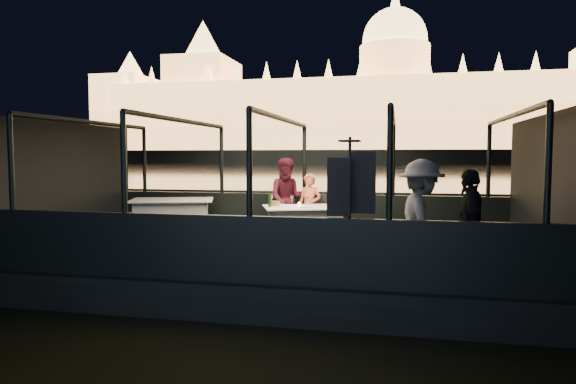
% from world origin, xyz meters
% --- Properties ---
extents(river_water, '(500.00, 500.00, 0.00)m').
position_xyz_m(river_water, '(0.00, 80.00, 0.00)').
color(river_water, black).
rests_on(river_water, ground).
extents(boat_hull, '(8.60, 4.40, 1.00)m').
position_xyz_m(boat_hull, '(0.00, 0.00, 0.00)').
color(boat_hull, black).
rests_on(boat_hull, river_water).
extents(boat_deck, '(8.00, 4.00, 0.04)m').
position_xyz_m(boat_deck, '(0.00, 0.00, 0.48)').
color(boat_deck, black).
rests_on(boat_deck, boat_hull).
extents(gunwale_port, '(8.00, 0.08, 0.90)m').
position_xyz_m(gunwale_port, '(0.00, 2.00, 0.95)').
color(gunwale_port, black).
rests_on(gunwale_port, boat_deck).
extents(gunwale_starboard, '(8.00, 0.08, 0.90)m').
position_xyz_m(gunwale_starboard, '(0.00, -2.00, 0.95)').
color(gunwale_starboard, black).
rests_on(gunwale_starboard, boat_deck).
extents(cabin_glass_port, '(8.00, 0.02, 1.40)m').
position_xyz_m(cabin_glass_port, '(0.00, 2.00, 2.10)').
color(cabin_glass_port, '#99B2B2').
rests_on(cabin_glass_port, gunwale_port).
extents(cabin_glass_starboard, '(8.00, 0.02, 1.40)m').
position_xyz_m(cabin_glass_starboard, '(0.00, -2.00, 2.10)').
color(cabin_glass_starboard, '#99B2B2').
rests_on(cabin_glass_starboard, gunwale_starboard).
extents(cabin_roof_glass, '(8.00, 4.00, 0.02)m').
position_xyz_m(cabin_roof_glass, '(0.00, 0.00, 2.80)').
color(cabin_roof_glass, '#99B2B2').
rests_on(cabin_roof_glass, boat_deck).
extents(end_wall_fore, '(0.02, 4.00, 2.30)m').
position_xyz_m(end_wall_fore, '(-4.00, 0.00, 1.65)').
color(end_wall_fore, black).
rests_on(end_wall_fore, boat_deck).
extents(end_wall_aft, '(0.02, 4.00, 2.30)m').
position_xyz_m(end_wall_aft, '(4.00, 0.00, 1.65)').
color(end_wall_aft, black).
rests_on(end_wall_aft, boat_deck).
extents(canopy_ribs, '(8.00, 4.00, 2.30)m').
position_xyz_m(canopy_ribs, '(0.00, 0.00, 1.65)').
color(canopy_ribs, black).
rests_on(canopy_ribs, boat_deck).
extents(embankment, '(400.00, 140.00, 6.00)m').
position_xyz_m(embankment, '(0.00, 210.00, 1.00)').
color(embankment, '#423D33').
rests_on(embankment, ground).
extents(parliament_building, '(220.00, 32.00, 60.00)m').
position_xyz_m(parliament_building, '(0.00, 175.00, 29.00)').
color(parliament_building, '#F2D18C').
rests_on(parliament_building, embankment).
extents(dining_table_central, '(1.72, 1.48, 0.77)m').
position_xyz_m(dining_table_central, '(0.24, 0.70, 0.89)').
color(dining_table_central, silver).
rests_on(dining_table_central, boat_deck).
extents(dining_table_aft, '(1.87, 1.60, 0.84)m').
position_xyz_m(dining_table_aft, '(-2.44, 0.88, 0.89)').
color(dining_table_aft, white).
rests_on(dining_table_aft, boat_deck).
extents(chair_port_left, '(0.55, 0.55, 0.92)m').
position_xyz_m(chair_port_left, '(-0.36, 1.49, 0.95)').
color(chair_port_left, black).
rests_on(chair_port_left, boat_deck).
extents(chair_port_right, '(0.50, 0.50, 0.91)m').
position_xyz_m(chair_port_right, '(0.50, 1.32, 0.95)').
color(chair_port_right, black).
rests_on(chair_port_right, boat_deck).
extents(coat_stand, '(0.65, 0.58, 1.93)m').
position_xyz_m(coat_stand, '(1.29, -1.75, 1.40)').
color(coat_stand, black).
rests_on(coat_stand, boat_deck).
extents(person_woman_coral, '(0.55, 0.44, 1.34)m').
position_xyz_m(person_woman_coral, '(0.20, 1.48, 1.25)').
color(person_woman_coral, '#E67153').
rests_on(person_woman_coral, boat_deck).
extents(person_man_maroon, '(0.92, 0.79, 1.65)m').
position_xyz_m(person_man_maroon, '(-0.25, 1.55, 1.25)').
color(person_man_maroon, '#45131E').
rests_on(person_man_maroon, boat_deck).
extents(passenger_stripe, '(0.83, 1.18, 1.65)m').
position_xyz_m(passenger_stripe, '(2.21, -1.49, 1.35)').
color(passenger_stripe, silver).
rests_on(passenger_stripe, boat_deck).
extents(passenger_dark, '(0.38, 0.90, 1.52)m').
position_xyz_m(passenger_dark, '(2.83, -1.36, 1.35)').
color(passenger_dark, black).
rests_on(passenger_dark, boat_deck).
extents(wine_bottle, '(0.07, 0.07, 0.27)m').
position_xyz_m(wine_bottle, '(-0.36, 0.52, 1.42)').
color(wine_bottle, black).
rests_on(wine_bottle, dining_table_central).
extents(bread_basket, '(0.25, 0.25, 0.08)m').
position_xyz_m(bread_basket, '(-0.35, 0.81, 1.31)').
color(bread_basket, olive).
rests_on(bread_basket, dining_table_central).
extents(amber_candle, '(0.06, 0.06, 0.08)m').
position_xyz_m(amber_candle, '(0.14, 0.71, 1.31)').
color(amber_candle, '#FFB63F').
rests_on(amber_candle, dining_table_central).
extents(plate_near, '(0.24, 0.24, 0.01)m').
position_xyz_m(plate_near, '(0.31, 0.54, 1.27)').
color(plate_near, silver).
rests_on(plate_near, dining_table_central).
extents(plate_far, '(0.30, 0.30, 0.01)m').
position_xyz_m(plate_far, '(-0.31, 0.95, 1.27)').
color(plate_far, white).
rests_on(plate_far, dining_table_central).
extents(wine_glass_white, '(0.08, 0.08, 0.21)m').
position_xyz_m(wine_glass_white, '(-0.36, 0.63, 1.36)').
color(wine_glass_white, silver).
rests_on(wine_glass_white, dining_table_central).
extents(wine_glass_red, '(0.09, 0.09, 0.19)m').
position_xyz_m(wine_glass_red, '(0.25, 0.95, 1.36)').
color(wine_glass_red, silver).
rests_on(wine_glass_red, dining_table_central).
extents(wine_glass_empty, '(0.08, 0.08, 0.20)m').
position_xyz_m(wine_glass_empty, '(0.04, 0.56, 1.36)').
color(wine_glass_empty, silver).
rests_on(wine_glass_empty, dining_table_central).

